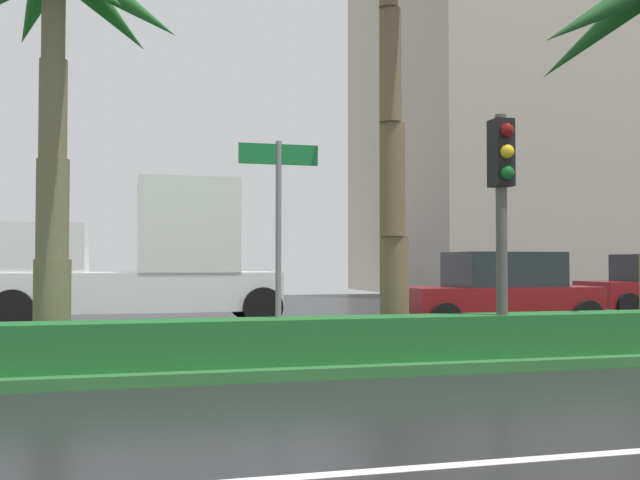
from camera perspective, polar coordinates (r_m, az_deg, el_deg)
The scene contains 10 objects.
ground_plane at distance 12.24m, azimuth -7.96°, elevation -8.98°, with size 90.00×42.00×0.10m, color black.
near_lane_divider_stripe at distance 5.46m, azimuth 1.21°, elevation -17.63°, with size 81.00×0.14×0.01m, color white.
median_strip at distance 11.24m, azimuth -7.34°, elevation -8.99°, with size 85.50×4.00×0.15m, color #2D6B33.
median_hedge at distance 9.82m, azimuth -6.27°, elevation -7.85°, with size 76.50×0.70×0.60m.
palm_tree_centre_left at distance 11.34m, azimuth -19.89°, elevation 15.92°, with size 3.64×3.80×6.10m.
traffic_signal_median_right at distance 10.79m, azimuth 13.88°, elevation 3.80°, with size 0.28×0.43×3.45m.
street_name_sign at distance 10.04m, azimuth -3.23°, elevation 1.59°, with size 1.10×0.08×3.00m.
box_truck_following at distance 18.02m, azimuth -13.36°, elevation -1.52°, with size 6.40×2.64×3.46m.
car_in_traffic_leading at distance 16.79m, azimuth 13.67°, elevation -3.97°, with size 4.30×2.02×1.72m.
building_far_right at distance 40.33m, azimuth 18.92°, elevation 8.38°, with size 19.93×13.49×17.01m.
Camera 1 is at (-1.44, -3.05, 1.50)m, focal length 41.41 mm.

